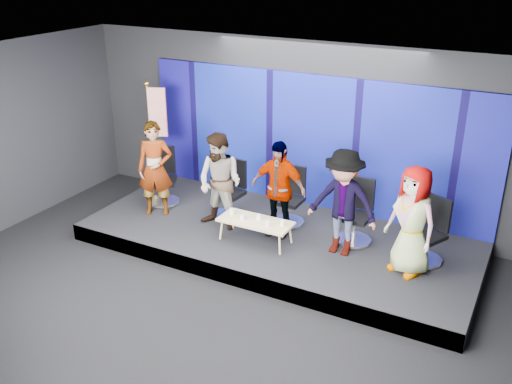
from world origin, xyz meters
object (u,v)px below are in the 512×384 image
panelist_b (220,182)px  mug_a (232,212)px  panelist_e (412,221)px  flag_stand (156,134)px  panelist_c (278,189)px  mug_e (282,223)px  panelist_d (343,203)px  panelist_a (155,169)px  chair_d (356,222)px  coffee_table (256,222)px  mug_b (242,217)px  chair_a (164,185)px  mug_c (259,217)px  chair_b (231,198)px  chair_c (290,205)px  chair_e (428,241)px  mug_d (268,224)px

panelist_b → mug_a: (0.33, -0.17, -0.44)m
panelist_e → flag_stand: flag_stand is taller
panelist_c → mug_e: bearing=-54.8°
panelist_e → panelist_d: bearing=-157.6°
panelist_b → flag_stand: (-2.11, 0.94, 0.33)m
panelist_a → chair_d: bearing=-17.3°
coffee_table → mug_b: 0.25m
mug_a → coffee_table: bearing=-2.7°
chair_a → coffee_table: size_ratio=0.87×
mug_a → mug_c: size_ratio=1.01×
chair_b → panelist_b: bearing=-76.0°
panelist_c → panelist_d: panelist_d is taller
panelist_b → panelist_d: (2.26, 0.14, 0.02)m
chair_b → flag_stand: size_ratio=0.48×
panelist_a → chair_c: bearing=-9.4°
chair_d → chair_e: 1.27m
panelist_a → panelist_e: 4.80m
panelist_c → chair_e: 2.64m
chair_c → chair_e: (2.57, -0.23, 0.00)m
chair_a → chair_d: 3.94m
panelist_e → mug_e: bearing=-148.4°
panelist_c → flag_stand: flag_stand is taller
panelist_e → coffee_table: 2.66m
mug_a → chair_d: bearing=21.8°
chair_c → panelist_e: panelist_e is taller
panelist_b → mug_c: bearing=-3.9°
chair_a → coffee_table: (2.41, -0.61, -0.00)m
panelist_d → mug_e: panelist_d is taller
chair_e → mug_c: chair_e is taller
chair_d → mug_d: bearing=-141.9°
panelist_c → mug_e: (0.27, -0.39, -0.43)m
panelist_c → flag_stand: size_ratio=0.76×
chair_e → coffee_table: chair_e is taller
chair_a → chair_b: (1.51, 0.08, -0.01)m
chair_c → mug_b: bearing=-113.4°
mug_b → mug_c: 0.29m
mug_b → panelist_b: bearing=155.9°
panelist_a → chair_d: size_ratio=1.62×
panelist_b → panelist_c: 1.06m
panelist_a → mug_a: size_ratio=18.98×
chair_c → flag_stand: bearing=176.3°
panelist_c → coffee_table: 0.71m
panelist_c → mug_c: size_ratio=18.44×
mug_e → panelist_e: bearing=5.2°
mug_d → panelist_e: bearing=8.4°
panelist_e → mug_b: size_ratio=20.45×
panelist_b → chair_e: (3.61, 0.52, -0.53)m
panelist_c → mug_d: 0.69m
panelist_c → panelist_d: (1.23, -0.11, 0.04)m
chair_b → chair_d: size_ratio=0.98×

